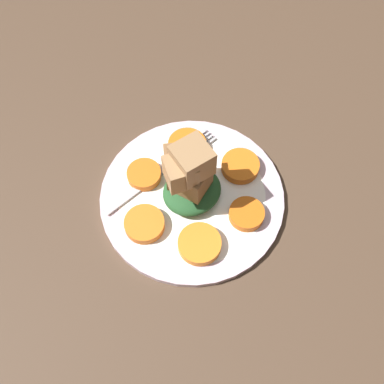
{
  "coord_description": "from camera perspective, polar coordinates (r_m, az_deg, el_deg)",
  "views": [
    {
      "loc": [
        18.82,
        25.58,
        63.83
      ],
      "look_at": [
        0.0,
        0.0,
        4.1
      ],
      "focal_mm": 45.0,
      "sensor_mm": 36.0,
      "label": 1
    }
  ],
  "objects": [
    {
      "name": "carrot_slice_5",
      "position": [
        0.7,
        -5.7,
        2.07
      ],
      "size": [
        4.93,
        4.93,
        1.35
      ],
      "primitive_type": "cylinder",
      "color": "orange",
      "rests_on": "plate"
    },
    {
      "name": "center_pile",
      "position": [
        0.64,
        -0.33,
        1.93
      ],
      "size": [
        8.46,
        9.23,
        11.69
      ],
      "color": "#235128",
      "rests_on": "plate"
    },
    {
      "name": "carrot_slice_4",
      "position": [
        0.72,
        -0.57,
        5.49
      ],
      "size": [
        5.74,
        5.74,
        1.35
      ],
      "primitive_type": "cylinder",
      "color": "orange",
      "rests_on": "plate"
    },
    {
      "name": "table_slab",
      "position": [
        0.7,
        0.0,
        -1.18
      ],
      "size": [
        120.0,
        120.0,
        2.0
      ],
      "primitive_type": "cube",
      "color": "#4C3828",
      "rests_on": "ground"
    },
    {
      "name": "carrot_slice_3",
      "position": [
        0.7,
        5.75,
        3.08
      ],
      "size": [
        5.54,
        5.54,
        1.35
      ],
      "primitive_type": "cylinder",
      "color": "orange",
      "rests_on": "plate"
    },
    {
      "name": "carrot_slice_2",
      "position": [
        0.67,
        6.48,
        -2.61
      ],
      "size": [
        4.93,
        4.93,
        1.35
      ],
      "primitive_type": "cylinder",
      "color": "#D76115",
      "rests_on": "plate"
    },
    {
      "name": "carrot_slice_1",
      "position": [
        0.65,
        0.9,
        -6.18
      ],
      "size": [
        5.87,
        5.87,
        1.35
      ],
      "primitive_type": "cylinder",
      "color": "orange",
      "rests_on": "plate"
    },
    {
      "name": "fork",
      "position": [
        0.7,
        -3.42,
        2.65
      ],
      "size": [
        20.07,
        3.55,
        0.4
      ],
      "rotation": [
        0.0,
        0.0,
        0.09
      ],
      "color": "#B2B2B7",
      "rests_on": "plate"
    },
    {
      "name": "carrot_slice_0",
      "position": [
        0.66,
        -5.62,
        -3.84
      ],
      "size": [
        5.55,
        5.55,
        1.35
      ],
      "primitive_type": "cylinder",
      "color": "orange",
      "rests_on": "plate"
    },
    {
      "name": "plate",
      "position": [
        0.69,
        0.0,
        -0.62
      ],
      "size": [
        26.35,
        26.35,
        1.05
      ],
      "color": "silver",
      "rests_on": "table_slab"
    }
  ]
}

